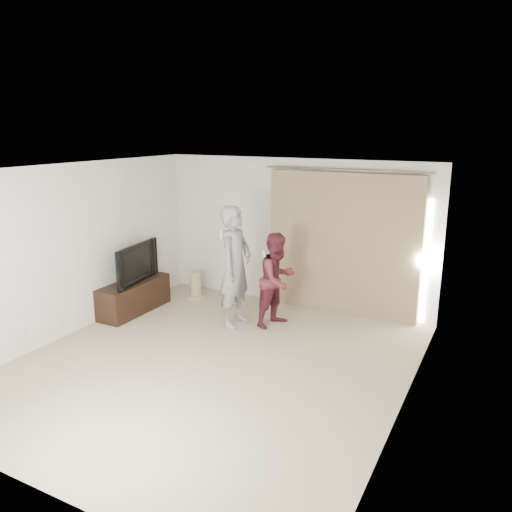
% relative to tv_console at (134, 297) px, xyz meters
% --- Properties ---
extents(floor, '(5.50, 5.50, 0.00)m').
position_rel_tv_console_xyz_m(floor, '(2.27, -1.07, -0.27)').
color(floor, tan).
rests_on(floor, ground).
extents(wall_back, '(5.00, 0.04, 2.60)m').
position_rel_tv_console_xyz_m(wall_back, '(2.27, 1.68, 1.03)').
color(wall_back, beige).
rests_on(wall_back, ground).
extents(wall_left, '(0.04, 5.50, 2.60)m').
position_rel_tv_console_xyz_m(wall_left, '(-0.23, -1.07, 1.03)').
color(wall_left, beige).
rests_on(wall_left, ground).
extents(ceiling, '(5.00, 5.50, 0.01)m').
position_rel_tv_console_xyz_m(ceiling, '(2.27, -1.07, 2.33)').
color(ceiling, white).
rests_on(ceiling, wall_back).
extents(curtain, '(2.80, 0.11, 2.46)m').
position_rel_tv_console_xyz_m(curtain, '(3.18, 1.61, 0.93)').
color(curtain, tan).
rests_on(curtain, ground).
extents(tv_console, '(0.49, 1.40, 0.54)m').
position_rel_tv_console_xyz_m(tv_console, '(0.00, 0.00, 0.00)').
color(tv_console, black).
rests_on(tv_console, ground).
extents(tv, '(0.31, 1.17, 0.67)m').
position_rel_tv_console_xyz_m(tv, '(0.00, 0.00, 0.60)').
color(tv, black).
rests_on(tv, tv_console).
extents(scratching_post, '(0.38, 0.38, 0.51)m').
position_rel_tv_console_xyz_m(scratching_post, '(0.54, 1.08, -0.07)').
color(scratching_post, '#C5B487').
rests_on(scratching_post, ground).
extents(person_man, '(0.47, 0.71, 1.94)m').
position_rel_tv_console_xyz_m(person_man, '(1.85, 0.31, 0.70)').
color(person_man, gray).
rests_on(person_man, ground).
extents(person_woman, '(0.77, 0.87, 1.52)m').
position_rel_tv_console_xyz_m(person_woman, '(2.45, 0.60, 0.49)').
color(person_woman, '#591F2A').
rests_on(person_woman, ground).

